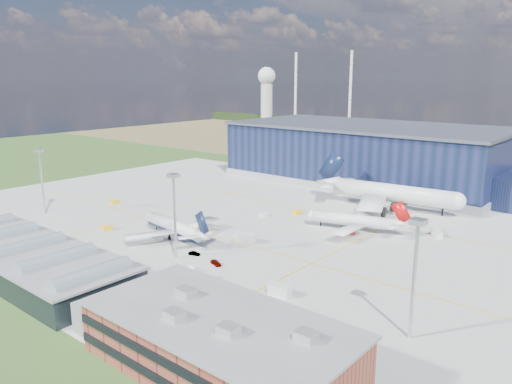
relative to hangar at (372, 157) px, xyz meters
name	(u,v)px	position (x,y,z in m)	size (l,w,h in m)	color
ground	(226,226)	(-2.81, -94.80, -11.62)	(600.00, 600.00, 0.00)	#304F1D
apron	(246,219)	(-2.81, -84.80, -11.59)	(220.00, 160.00, 0.08)	#A4A49F
farmland	(457,151)	(-2.81, 125.20, -11.62)	(600.00, 220.00, 0.01)	olive
treeline	(492,134)	(-2.81, 205.20, -7.62)	(600.00, 8.00, 8.00)	black
horizon_dressing	(289,90)	(-194.11, 199.58, 22.58)	(440.20, 18.00, 70.00)	white
hangar	(372,157)	(0.00, 0.00, 0.00)	(145.00, 62.00, 26.10)	black
ops_building	(219,343)	(52.20, -154.81, -6.82)	(46.00, 23.00, 10.90)	brown
glass_concourse	(36,262)	(-9.26, -154.80, -7.93)	(78.00, 23.00, 8.60)	black
light_mast_west	(41,171)	(-62.81, -124.80, 3.82)	(2.60, 2.60, 23.00)	silver
light_mast_center	(174,202)	(7.19, -124.80, 3.82)	(2.60, 2.60, 23.00)	silver
light_mast_east	(415,260)	(72.19, -124.80, 3.82)	(2.60, 2.60, 23.00)	silver
airliner_navy	(174,220)	(-6.85, -113.33, -6.19)	(33.29, 32.56, 10.85)	white
airliner_red	(353,214)	(31.02, -72.80, -6.19)	(33.27, 32.55, 10.85)	white
airliner_widebody	(393,184)	(28.93, -39.80, -2.29)	(57.18, 55.94, 18.65)	white
gse_tug_a	(115,202)	(-55.17, -101.07, -10.90)	(2.11, 3.45, 1.44)	yellow
gse_tug_b	(107,228)	(-28.52, -122.19, -10.94)	(2.08, 3.12, 1.35)	yellow
gse_van_a	(245,238)	(12.60, -102.89, -10.28)	(2.67, 6.11, 2.67)	silver
gse_cart_a	(328,214)	(15.93, -62.63, -10.97)	(1.99, 2.99, 1.29)	silver
gse_van_b	(437,234)	(53.96, -62.26, -10.57)	(2.08, 4.55, 2.08)	silver
gse_tug_c	(297,212)	(6.69, -68.55, -10.88)	(2.09, 3.35, 1.47)	yellow
gse_cart_b	(263,215)	(-0.66, -78.29, -10.91)	(2.18, 3.27, 1.42)	silver
gse_van_c	(280,290)	(42.49, -125.56, -10.39)	(2.45, 5.11, 2.45)	silver
airstair	(195,277)	(22.81, -132.61, -10.19)	(1.79, 4.47, 2.86)	silver
car_a	(216,263)	(18.75, -121.55, -10.95)	(1.58, 3.93, 1.34)	#99999E
car_b	(194,254)	(9.31, -120.23, -11.08)	(1.14, 3.27, 1.08)	#99999E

